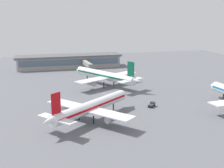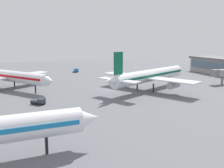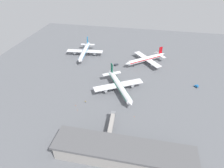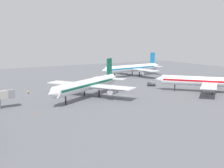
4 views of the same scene
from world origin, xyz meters
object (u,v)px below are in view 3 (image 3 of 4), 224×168
Objects in this scene: safety_cone_near_gate at (134,117)px; airplane_distant at (85,51)px; safety_cone_mid_apron at (76,106)px; airplane_taxiing at (119,86)px; ground_crew_worker at (85,102)px; airplane_at_gate at (146,59)px; safety_cone_far_side at (77,110)px; baggage_tug at (197,86)px; pushback_tractor at (116,65)px.

airplane_distant is at bearing 126.70° from safety_cone_near_gate.
airplane_distant is at bearing 103.35° from safety_cone_mid_apron.
airplane_taxiing reaches higher than airplane_distant.
airplane_distant is 29.42× the size of ground_crew_worker.
airplane_at_gate is 67.02× the size of safety_cone_far_side.
airplane_at_gate reaches higher than baggage_tug.
airplane_taxiing is 12.52× the size of baggage_tug.
pushback_tractor is at bearing 78.22° from safety_cone_far_side.
airplane_at_gate is 0.82× the size of airplane_distant.
safety_cone_near_gate is (-3.08, -80.19, -5.04)m from airplane_at_gate.
airplane_at_gate is 67.02× the size of safety_cone_near_gate.
pushback_tractor is (-10.59, 42.78, -4.75)m from airplane_taxiing.
airplane_at_gate is at bearing -78.93° from ground_crew_worker.
safety_cone_near_gate and safety_cone_mid_apron have the same top height.
airplane_distant is at bearing -150.48° from baggage_tug.
ground_crew_worker reaches higher than safety_cone_far_side.
safety_cone_near_gate is 1.00× the size of safety_cone_far_side.
safety_cone_near_gate is 40.92m from safety_cone_far_side.
airplane_distant is 80.86m from ground_crew_worker.
pushback_tractor is 69.61m from safety_cone_mid_apron.
airplane_taxiing is 37.98m from safety_cone_mid_apron.
airplane_taxiing is 44.32m from pushback_tractor.
airplane_distant reaches higher than safety_cone_mid_apron.
ground_crew_worker is 10.10m from safety_cone_far_side.
airplane_at_gate reaches higher than safety_cone_mid_apron.
airplane_distant is 10.73× the size of pushback_tractor.
airplane_distant reaches higher than safety_cone_far_side.
pushback_tractor is at bearing 164.05° from airplane_taxiing.
ground_crew_worker is 2.78× the size of safety_cone_mid_apron.
safety_cone_mid_apron is (-43.92, 3.09, 0.00)m from safety_cone_near_gate.
baggage_tug is 66.28m from safety_cone_near_gate.
airplane_taxiing reaches higher than pushback_tractor.
airplane_at_gate is at bearing -168.60° from baggage_tug.
safety_cone_near_gate is at bearing -151.66° from ground_crew_worker.
airplane_distant is 106.13m from safety_cone_near_gate.
ground_crew_worker is (-22.54, -19.19, -4.87)m from airplane_taxiing.
ground_crew_worker is at bearing -79.44° from airplane_taxiing.
airplane_taxiing is 28.01× the size of ground_crew_worker.
ground_crew_worker reaches higher than safety_cone_near_gate.
safety_cone_mid_apron is at bearing 19.55° from airplane_at_gate.
airplane_at_gate is at bearing 61.63° from safety_cone_far_side.
airplane_taxiing is 77.97× the size of safety_cone_near_gate.
baggage_tug is 100.38m from safety_cone_far_side.
airplane_taxiing is at bearing -114.77° from baggage_tug.
airplane_at_gate is 82.81m from ground_crew_worker.
pushback_tractor is 7.63× the size of safety_cone_mid_apron.
airplane_at_gate is 80.41m from safety_cone_near_gate.
safety_cone_mid_apron is 5.29m from safety_cone_far_side.
ground_crew_worker is 2.78× the size of safety_cone_near_gate.
safety_cone_mid_apron is 1.00× the size of safety_cone_far_side.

